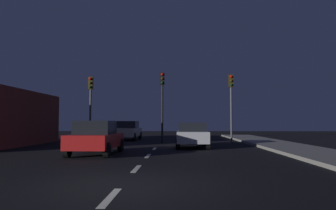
% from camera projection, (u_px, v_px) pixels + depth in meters
% --- Properties ---
extents(ground_plane, '(80.00, 80.00, 0.00)m').
position_uv_depth(ground_plane, '(149.00, 155.00, 14.26)').
color(ground_plane, black).
extents(sidewalk_curb_right, '(3.00, 40.00, 0.15)m').
position_uv_depth(sidewalk_curb_right, '(317.00, 153.00, 14.02)').
color(sidewalk_curb_right, gray).
rests_on(sidewalk_curb_right, ground_plane).
extents(lane_stripe_nearest, '(0.16, 1.60, 0.01)m').
position_uv_depth(lane_stripe_nearest, '(110.00, 197.00, 6.08)').
color(lane_stripe_nearest, silver).
rests_on(lane_stripe_nearest, ground_plane).
extents(lane_stripe_second, '(0.16, 1.60, 0.01)m').
position_uv_depth(lane_stripe_second, '(136.00, 169.00, 9.87)').
color(lane_stripe_second, silver).
rests_on(lane_stripe_second, ground_plane).
extents(lane_stripe_third, '(0.16, 1.60, 0.01)m').
position_uv_depth(lane_stripe_third, '(148.00, 156.00, 13.66)').
color(lane_stripe_third, silver).
rests_on(lane_stripe_third, ground_plane).
extents(lane_stripe_fourth, '(0.16, 1.60, 0.01)m').
position_uv_depth(lane_stripe_fourth, '(154.00, 149.00, 17.45)').
color(lane_stripe_fourth, silver).
rests_on(lane_stripe_fourth, ground_plane).
extents(traffic_signal_left, '(0.32, 0.38, 4.78)m').
position_uv_depth(traffic_signal_left, '(90.00, 96.00, 22.85)').
color(traffic_signal_left, '#4C4C51').
rests_on(traffic_signal_left, ground_plane).
extents(traffic_signal_center, '(0.32, 0.38, 5.08)m').
position_uv_depth(traffic_signal_center, '(162.00, 94.00, 22.69)').
color(traffic_signal_center, black).
rests_on(traffic_signal_center, ground_plane).
extents(traffic_signal_right, '(0.32, 0.38, 4.89)m').
position_uv_depth(traffic_signal_right, '(231.00, 95.00, 22.53)').
color(traffic_signal_right, '#4C4C51').
rests_on(traffic_signal_right, ground_plane).
extents(car_stopped_ahead, '(1.87, 4.09, 1.45)m').
position_uv_depth(car_stopped_ahead, '(192.00, 135.00, 18.39)').
color(car_stopped_ahead, silver).
rests_on(car_stopped_ahead, ground_plane).
extents(car_adjacent_lane, '(1.93, 3.97, 1.53)m').
position_uv_depth(car_adjacent_lane, '(96.00, 138.00, 14.29)').
color(car_adjacent_lane, '#B21919').
rests_on(car_adjacent_lane, ground_plane).
extents(car_oncoming_far, '(2.00, 4.20, 1.58)m').
position_uv_depth(car_oncoming_far, '(128.00, 130.00, 26.43)').
color(car_oncoming_far, beige).
rests_on(car_oncoming_far, ground_plane).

